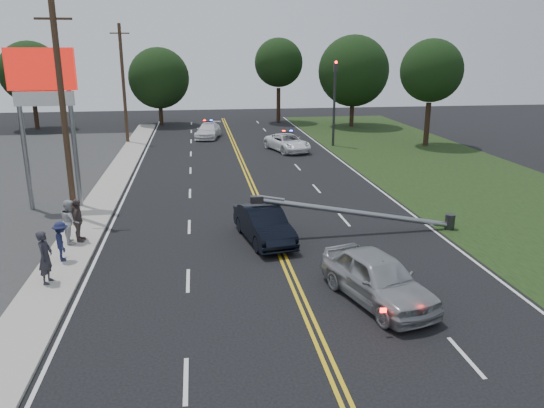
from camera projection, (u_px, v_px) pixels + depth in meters
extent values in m
plane|color=black|center=(314.00, 330.00, 15.55)|extent=(120.00, 120.00, 0.00)
cube|color=#A4A094|center=(84.00, 230.00, 23.89)|extent=(1.80, 70.00, 0.12)
cube|color=black|center=(531.00, 211.00, 26.89)|extent=(12.00, 80.00, 0.01)
cube|color=gold|center=(268.00, 223.00, 25.05)|extent=(0.36, 80.00, 0.00)
cylinder|color=gray|center=(24.00, 142.00, 26.28)|extent=(0.24, 0.24, 7.00)
cylinder|color=gray|center=(74.00, 141.00, 26.61)|extent=(0.24, 0.24, 7.00)
cube|color=red|center=(41.00, 69.00, 25.46)|extent=(3.20, 0.35, 2.00)
cube|color=white|center=(44.00, 99.00, 25.85)|extent=(2.80, 0.30, 0.70)
cylinder|color=#2D2D30|center=(334.00, 104.00, 44.20)|extent=(0.20, 0.20, 7.00)
cube|color=#2D2D30|center=(335.00, 66.00, 43.33)|extent=(0.28, 0.28, 0.90)
sphere|color=#FF0C07|center=(336.00, 62.00, 43.10)|extent=(0.22, 0.22, 0.22)
cylinder|color=#2D2D30|center=(450.00, 222.00, 24.16)|extent=(0.44, 0.44, 0.70)
cylinder|color=gray|center=(357.00, 213.00, 23.38)|extent=(8.90, 0.24, 1.80)
cube|color=#2D2D30|center=(257.00, 200.00, 22.56)|extent=(0.55, 0.32, 0.30)
cylinder|color=#382619|center=(64.00, 115.00, 24.30)|extent=(0.28, 0.28, 10.00)
cube|color=#382619|center=(53.00, 19.00, 23.12)|extent=(1.60, 0.10, 0.10)
cylinder|color=#382619|center=(124.00, 85.00, 45.20)|extent=(0.28, 0.28, 10.00)
cube|color=#382619|center=(120.00, 33.00, 44.02)|extent=(1.60, 0.10, 0.10)
cylinder|color=black|center=(36.00, 113.00, 54.18)|extent=(0.44, 0.44, 3.31)
sphere|color=black|center=(31.00, 72.00, 53.04)|extent=(6.14, 6.14, 6.14)
cylinder|color=black|center=(161.00, 112.00, 57.30)|extent=(0.44, 0.44, 2.89)
sphere|color=black|center=(159.00, 78.00, 56.31)|extent=(6.39, 6.39, 6.39)
cylinder|color=black|center=(278.00, 105.00, 59.30)|extent=(0.44, 0.44, 3.79)
sphere|color=black|center=(279.00, 63.00, 58.00)|extent=(5.28, 5.28, 5.28)
cylinder|color=black|center=(352.00, 110.00, 56.25)|extent=(0.44, 0.44, 3.33)
sphere|color=black|center=(354.00, 71.00, 55.11)|extent=(7.32, 7.32, 7.32)
cylinder|color=black|center=(427.00, 124.00, 44.81)|extent=(0.44, 0.44, 3.62)
sphere|color=black|center=(431.00, 71.00, 43.57)|extent=(5.13, 5.13, 5.13)
imported|color=black|center=(264.00, 224.00, 22.59)|extent=(2.36, 4.66, 1.47)
imported|color=#9A9DA1|center=(378.00, 278.00, 17.12)|extent=(3.18, 5.11, 1.62)
imported|color=white|center=(287.00, 143.00, 42.70)|extent=(3.60, 5.34, 1.36)
imported|color=white|center=(208.00, 131.00, 48.95)|extent=(2.83, 4.96, 1.36)
imported|color=#292831|center=(45.00, 257.00, 18.17)|extent=(0.55, 0.75, 1.88)
imported|color=silver|center=(70.00, 221.00, 22.02)|extent=(0.91, 1.05, 1.84)
imported|color=#1B1F43|center=(62.00, 241.00, 20.15)|extent=(0.85, 1.13, 1.55)
imported|color=#5D4D4B|center=(78.00, 220.00, 22.14)|extent=(0.50, 1.09, 1.83)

